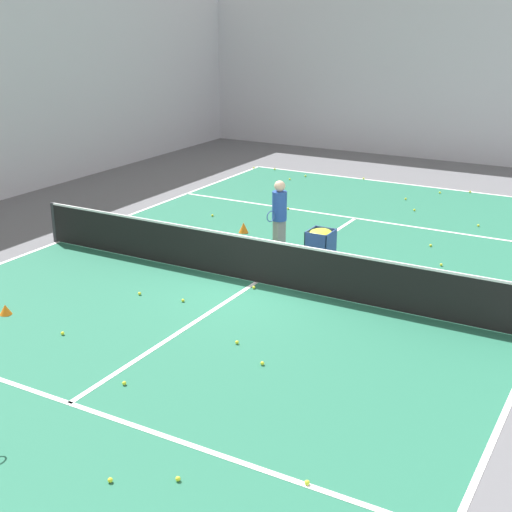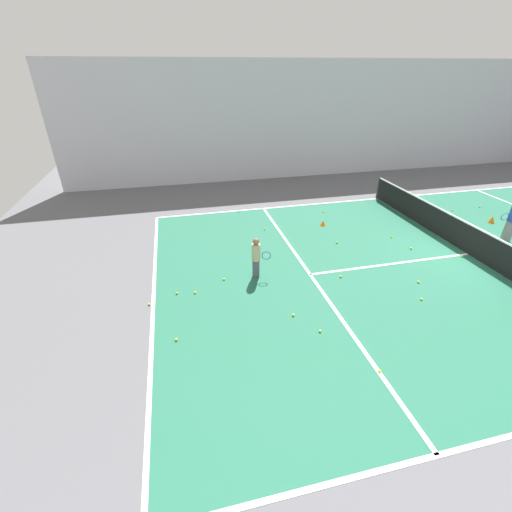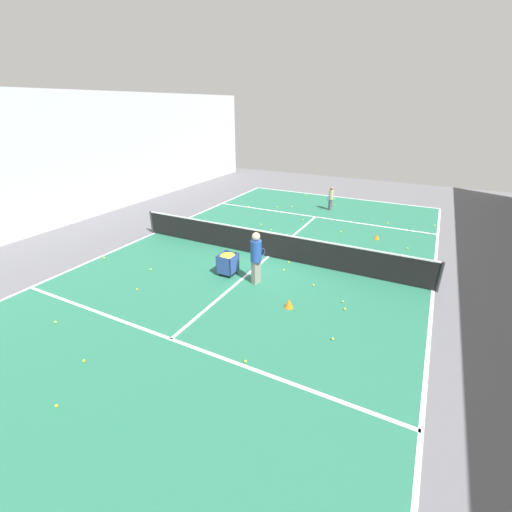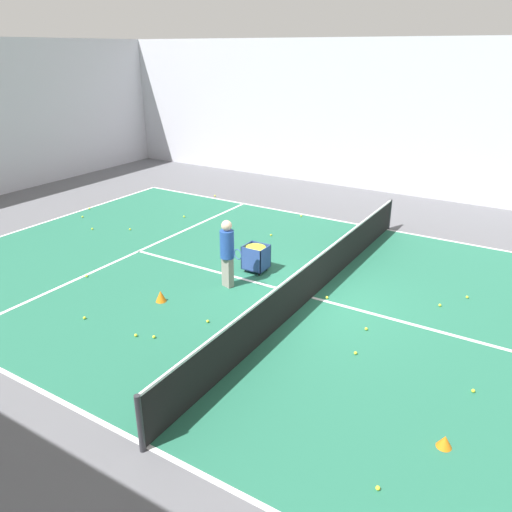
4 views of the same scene
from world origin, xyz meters
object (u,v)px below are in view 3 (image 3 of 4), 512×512
object	(u,v)px
player_near_baseline	(331,197)
training_cone_0	(377,237)
tennis_net	(269,244)
coach_at_net	(256,255)
training_cone_1	(289,303)
ball_cart	(228,260)

from	to	relation	value
player_near_baseline	training_cone_0	world-z (taller)	player_near_baseline
tennis_net	coach_at_net	world-z (taller)	coach_at_net
training_cone_0	training_cone_1	xyz separation A→B (m)	(1.37, 7.10, 0.04)
player_near_baseline	coach_at_net	size ratio (longest dim) A/B	0.73
training_cone_1	tennis_net	bearing A→B (deg)	-55.38
player_near_baseline	ball_cart	xyz separation A→B (m)	(0.94, 9.67, -0.20)
coach_at_net	ball_cart	size ratio (longest dim) A/B	2.31
coach_at_net	ball_cart	distance (m)	1.30
player_near_baseline	ball_cart	bearing A→B (deg)	10.82
coach_at_net	player_near_baseline	bearing A→B (deg)	16.90
training_cone_0	training_cone_1	world-z (taller)	training_cone_1
tennis_net	ball_cart	world-z (taller)	tennis_net
tennis_net	ball_cart	bearing A→B (deg)	72.78
player_near_baseline	training_cone_1	world-z (taller)	player_near_baseline
coach_at_net	training_cone_1	bearing A→B (deg)	-105.08
player_near_baseline	training_cone_1	size ratio (longest dim) A/B	4.67
coach_at_net	ball_cart	xyz separation A→B (m)	(1.20, -0.13, -0.49)
player_near_baseline	ball_cart	world-z (taller)	player_near_baseline
coach_at_net	training_cone_1	xyz separation A→B (m)	(-1.58, 0.93, -0.90)
player_near_baseline	ball_cart	size ratio (longest dim) A/B	1.69
player_near_baseline	ball_cart	distance (m)	9.72
tennis_net	coach_at_net	size ratio (longest dim) A/B	6.69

